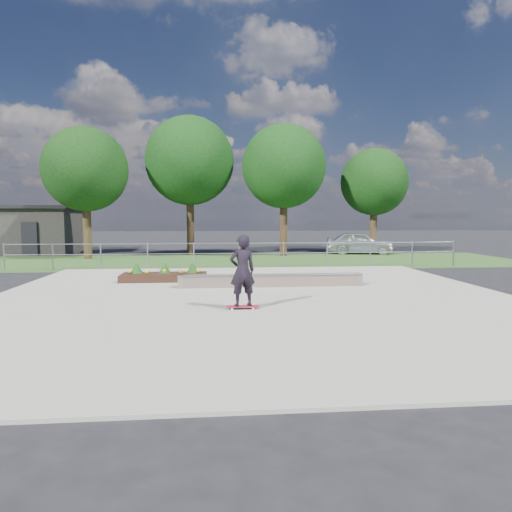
% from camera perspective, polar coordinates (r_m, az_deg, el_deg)
% --- Properties ---
extents(ground, '(120.00, 120.00, 0.00)m').
position_cam_1_polar(ground, '(12.95, -0.27, -5.44)').
color(ground, black).
rests_on(ground, ground).
extents(grass_verge, '(30.00, 8.00, 0.02)m').
position_cam_1_polar(grass_verge, '(23.82, -2.60, -0.63)').
color(grass_verge, '#2C5020').
rests_on(grass_verge, ground).
extents(concrete_slab, '(15.00, 15.00, 0.06)m').
position_cam_1_polar(concrete_slab, '(12.94, -0.27, -5.31)').
color(concrete_slab, '#9D988B').
rests_on(concrete_slab, ground).
extents(fence, '(20.06, 0.06, 1.20)m').
position_cam_1_polar(fence, '(20.28, -2.14, 0.54)').
color(fence, '#94989C').
rests_on(fence, ground).
extents(building, '(8.40, 5.40, 3.00)m').
position_cam_1_polar(building, '(33.28, -28.13, 2.97)').
color(building, '#292724').
rests_on(building, ground).
extents(tree_far_left, '(4.55, 4.55, 7.15)m').
position_cam_1_polar(tree_far_left, '(26.71, -20.56, 10.08)').
color(tree_far_left, '#342515').
rests_on(tree_far_left, ground).
extents(tree_mid_left, '(5.25, 5.25, 8.25)m').
position_cam_1_polar(tree_mid_left, '(27.91, -8.29, 11.66)').
color(tree_mid_left, black).
rests_on(tree_mid_left, ground).
extents(tree_mid_right, '(4.90, 4.90, 7.70)m').
position_cam_1_polar(tree_mid_right, '(27.15, 3.50, 11.09)').
color(tree_mid_right, '#312013').
rests_on(tree_mid_right, ground).
extents(tree_far_right, '(4.20, 4.20, 6.60)m').
position_cam_1_polar(tree_far_right, '(30.02, 14.57, 8.91)').
color(tree_far_right, '#342515').
rests_on(tree_far_right, ground).
extents(grind_ledge, '(6.00, 0.44, 0.43)m').
position_cam_1_polar(grind_ledge, '(14.87, 1.90, -3.05)').
color(grind_ledge, brown).
rests_on(grind_ledge, concrete_slab).
extents(planter_bed, '(3.00, 1.20, 0.61)m').
position_cam_1_polar(planter_bed, '(16.61, -11.39, -2.37)').
color(planter_bed, black).
rests_on(planter_bed, concrete_slab).
extents(skateboarder, '(0.80, 0.55, 1.83)m').
position_cam_1_polar(skateboarder, '(11.16, -1.71, -1.88)').
color(skateboarder, white).
rests_on(skateboarder, concrete_slab).
extents(parked_car, '(4.36, 2.45, 1.40)m').
position_cam_1_polar(parked_car, '(28.93, 12.80, 1.61)').
color(parked_car, '#ABB0B5').
rests_on(parked_car, ground).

